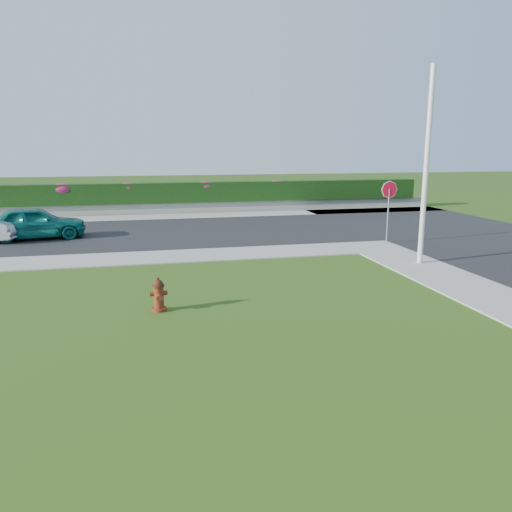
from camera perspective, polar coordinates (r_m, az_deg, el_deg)
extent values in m
plane|color=black|center=(8.45, -3.50, -12.91)|extent=(120.00, 120.00, 0.00)
cube|color=black|center=(22.17, -22.52, 2.07)|extent=(26.00, 8.00, 0.04)
cube|color=gray|center=(18.82, 13.28, 1.01)|extent=(2.00, 2.00, 0.04)
cube|color=gray|center=(26.79, -12.32, 4.34)|extent=(34.00, 2.00, 0.04)
cube|color=gray|center=(28.25, -12.39, 5.31)|extent=(34.00, 0.40, 0.60)
cube|color=black|center=(28.26, -12.47, 7.04)|extent=(32.00, 0.90, 1.10)
cylinder|color=#4A210B|center=(11.49, -11.00, -5.98)|extent=(0.33, 0.33, 0.08)
cylinder|color=#4A210B|center=(11.40, -11.06, -4.58)|extent=(0.22, 0.22, 0.51)
cylinder|color=black|center=(11.33, -11.12, -3.35)|extent=(0.27, 0.27, 0.05)
sphere|color=black|center=(11.32, -11.12, -3.21)|extent=(0.22, 0.22, 0.22)
cylinder|color=black|center=(11.29, -11.15, -2.59)|extent=(0.07, 0.07, 0.07)
cylinder|color=#4A210B|center=(11.37, -11.81, -4.25)|extent=(0.10, 0.11, 0.11)
cylinder|color=#4A210B|center=(11.39, -10.35, -4.15)|extent=(0.10, 0.11, 0.11)
cylinder|color=#4A210B|center=(11.25, -10.99, -4.69)|extent=(0.15, 0.13, 0.15)
imported|color=#0C615A|center=(21.59, -23.95, 3.49)|extent=(4.00, 2.16, 1.29)
cylinder|color=silver|center=(16.17, 18.87, 9.50)|extent=(0.16, 0.16, 5.98)
cylinder|color=slate|center=(19.44, 14.84, 4.38)|extent=(0.06, 0.06, 2.11)
cylinder|color=red|center=(19.34, 15.00, 7.34)|extent=(0.62, 0.05, 0.61)
cylinder|color=white|center=(19.34, 15.00, 7.34)|extent=(0.65, 0.04, 0.65)
ellipsoid|color=#A41C54|center=(28.42, -21.15, 7.13)|extent=(1.29, 0.83, 0.64)
ellipsoid|color=#A41C54|center=(28.14, -14.39, 7.60)|extent=(1.12, 0.72, 0.56)
ellipsoid|color=#A41C54|center=(28.35, -5.70, 7.94)|extent=(1.15, 0.74, 0.57)
ellipsoid|color=#A41C54|center=(29.15, 2.42, 8.15)|extent=(1.03, 0.66, 0.52)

